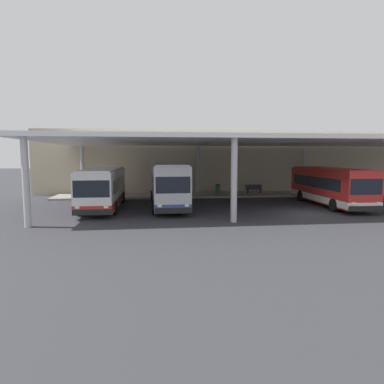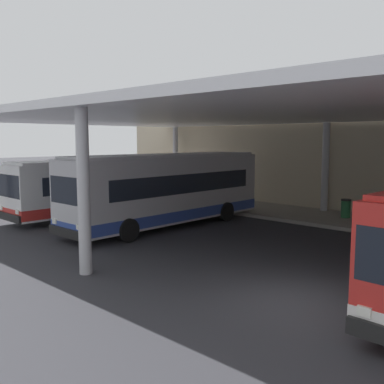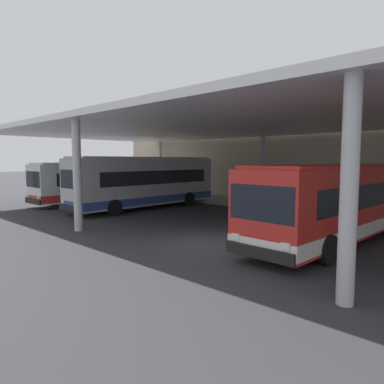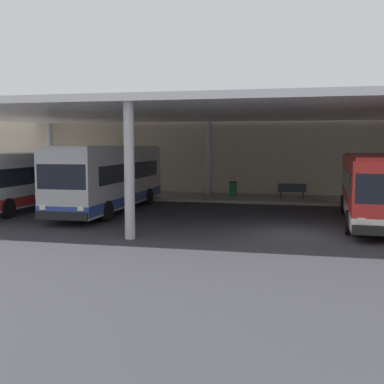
{
  "view_description": "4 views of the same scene",
  "coord_description": "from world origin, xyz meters",
  "views": [
    {
      "loc": [
        -11.28,
        -22.57,
        4.11
      ],
      "look_at": [
        -8.2,
        2.41,
        1.41
      ],
      "focal_mm": 30.92,
      "sensor_mm": 36.0,
      "label": 1
    },
    {
      "loc": [
        5.72,
        -10.02,
        4.25
      ],
      "look_at": [
        -8.06,
        4.39,
        1.89
      ],
      "focal_mm": 41.12,
      "sensor_mm": 36.0,
      "label": 2
    },
    {
      "loc": [
        8.97,
        -10.61,
        3.34
      ],
      "look_at": [
        -5.23,
        4.35,
        1.45
      ],
      "focal_mm": 32.52,
      "sensor_mm": 36.0,
      "label": 3
    },
    {
      "loc": [
        0.28,
        -19.81,
        3.65
      ],
      "look_at": [
        -5.0,
        3.16,
        1.3
      ],
      "focal_mm": 44.79,
      "sensor_mm": 36.0,
      "label": 4
    }
  ],
  "objects": [
    {
      "name": "ground_plane",
      "position": [
        0.0,
        0.0,
        0.0
      ],
      "size": [
        200.0,
        200.0,
        0.0
      ],
      "primitive_type": "plane",
      "color": "#333338"
    },
    {
      "name": "bus_second_bay",
      "position": [
        -9.95,
        4.64,
        1.84
      ],
      "size": [
        2.83,
        11.36,
        3.57
      ],
      "color": "#B7B7BC",
      "rests_on": "ground"
    },
    {
      "name": "bus_nearest_bay",
      "position": [
        -15.08,
        4.23,
        1.66
      ],
      "size": [
        2.78,
        10.55,
        3.17
      ],
      "color": "white",
      "rests_on": "ground"
    },
    {
      "name": "trash_bin",
      "position": [
        -4.22,
        12.1,
        0.68
      ],
      "size": [
        0.52,
        0.52,
        0.98
      ],
      "color": "#236638",
      "rests_on": "platform_kerb"
    }
  ]
}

